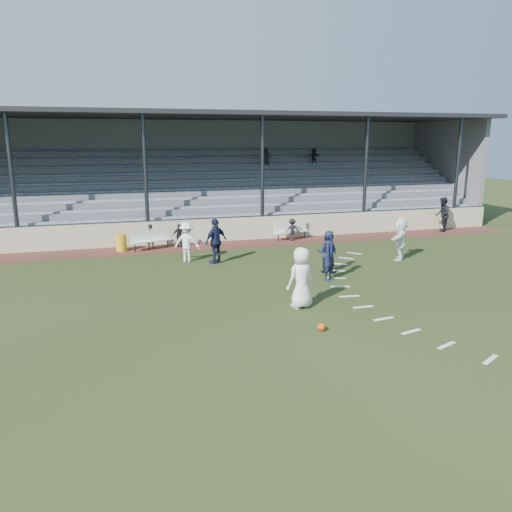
{
  "coord_description": "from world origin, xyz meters",
  "views": [
    {
      "loc": [
        -4.66,
        -13.58,
        5.26
      ],
      "look_at": [
        0.0,
        2.5,
        1.3
      ],
      "focal_mm": 35.0,
      "sensor_mm": 36.0,
      "label": 1
    }
  ],
  "objects_px": {
    "bench_left": "(151,238)",
    "player_navy_lead": "(330,256)",
    "official": "(442,214)",
    "trash_bin": "(121,243)",
    "football": "(322,327)",
    "bench_right": "(291,229)",
    "player_white_lead": "(301,278)"
  },
  "relations": [
    {
      "from": "bench_left",
      "to": "official",
      "type": "height_order",
      "value": "official"
    },
    {
      "from": "player_white_lead",
      "to": "official",
      "type": "distance_m",
      "value": 16.13
    },
    {
      "from": "bench_left",
      "to": "official",
      "type": "xyz_separation_m",
      "value": [
        16.46,
        0.19,
        0.42
      ]
    },
    {
      "from": "bench_left",
      "to": "official",
      "type": "bearing_deg",
      "value": -20.15
    },
    {
      "from": "bench_left",
      "to": "bench_right",
      "type": "bearing_deg",
      "value": -17.51
    },
    {
      "from": "bench_right",
      "to": "bench_left",
      "type": "bearing_deg",
      "value": 168.74
    },
    {
      "from": "trash_bin",
      "to": "football",
      "type": "height_order",
      "value": "trash_bin"
    },
    {
      "from": "trash_bin",
      "to": "bench_right",
      "type": "bearing_deg",
      "value": 2.77
    },
    {
      "from": "football",
      "to": "player_white_lead",
      "type": "relative_size",
      "value": 0.12
    },
    {
      "from": "bench_left",
      "to": "player_navy_lead",
      "type": "bearing_deg",
      "value": -71.03
    },
    {
      "from": "football",
      "to": "player_white_lead",
      "type": "distance_m",
      "value": 2.24
    },
    {
      "from": "player_white_lead",
      "to": "bench_right",
      "type": "bearing_deg",
      "value": -125.11
    },
    {
      "from": "trash_bin",
      "to": "player_navy_lead",
      "type": "distance_m",
      "value": 10.46
    },
    {
      "from": "trash_bin",
      "to": "player_white_lead",
      "type": "bearing_deg",
      "value": -61.92
    },
    {
      "from": "bench_left",
      "to": "bench_right",
      "type": "height_order",
      "value": "same"
    },
    {
      "from": "bench_right",
      "to": "trash_bin",
      "type": "height_order",
      "value": "bench_right"
    },
    {
      "from": "bench_left",
      "to": "bench_right",
      "type": "xyz_separation_m",
      "value": [
        7.33,
        0.42,
        0.0
      ]
    },
    {
      "from": "bench_left",
      "to": "official",
      "type": "distance_m",
      "value": 16.46
    },
    {
      "from": "official",
      "to": "player_navy_lead",
      "type": "bearing_deg",
      "value": -15.9
    },
    {
      "from": "trash_bin",
      "to": "player_white_lead",
      "type": "distance_m",
      "value": 11.26
    },
    {
      "from": "bench_left",
      "to": "football",
      "type": "xyz_separation_m",
      "value": [
        3.72,
        -11.99,
        -0.47
      ]
    },
    {
      "from": "bench_right",
      "to": "trash_bin",
      "type": "xyz_separation_m",
      "value": [
        -8.73,
        -0.42,
        -0.17
      ]
    },
    {
      "from": "player_navy_lead",
      "to": "bench_left",
      "type": "bearing_deg",
      "value": 87.5
    },
    {
      "from": "trash_bin",
      "to": "player_white_lead",
      "type": "relative_size",
      "value": 0.41
    },
    {
      "from": "bench_right",
      "to": "player_navy_lead",
      "type": "distance_m",
      "value": 7.82
    },
    {
      "from": "bench_left",
      "to": "player_white_lead",
      "type": "xyz_separation_m",
      "value": [
        3.89,
        -9.93,
        0.39
      ]
    },
    {
      "from": "bench_left",
      "to": "player_white_lead",
      "type": "bearing_deg",
      "value": -89.4
    },
    {
      "from": "player_white_lead",
      "to": "bench_left",
      "type": "bearing_deg",
      "value": -85.34
    },
    {
      "from": "player_navy_lead",
      "to": "official",
      "type": "relative_size",
      "value": 0.97
    },
    {
      "from": "official",
      "to": "player_white_lead",
      "type": "bearing_deg",
      "value": -12.83
    },
    {
      "from": "football",
      "to": "official",
      "type": "bearing_deg",
      "value": 43.7
    },
    {
      "from": "bench_left",
      "to": "player_navy_lead",
      "type": "xyz_separation_m",
      "value": [
        6.07,
        -7.29,
        0.37
      ]
    }
  ]
}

